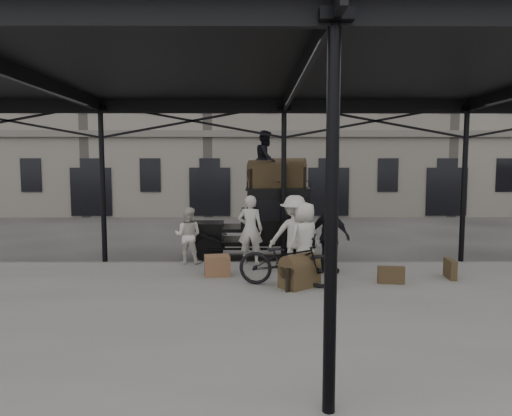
# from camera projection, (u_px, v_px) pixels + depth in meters

# --- Properties ---
(ground) EXTENTS (120.00, 120.00, 0.00)m
(ground) POSITION_uv_depth(u_px,v_px,m) (289.00, 286.00, 10.82)
(ground) COLOR #383533
(ground) RESTS_ON ground
(platform) EXTENTS (28.00, 8.00, 0.15)m
(platform) POSITION_uv_depth(u_px,v_px,m) (296.00, 309.00, 8.82)
(platform) COLOR slate
(platform) RESTS_ON ground
(canopy) EXTENTS (22.50, 9.00, 4.74)m
(canopy) POSITION_uv_depth(u_px,v_px,m) (297.00, 73.00, 8.67)
(canopy) COLOR black
(canopy) RESTS_ON ground
(building_frontage) EXTENTS (64.00, 8.00, 14.00)m
(building_frontage) POSITION_uv_depth(u_px,v_px,m) (267.00, 97.00, 28.07)
(building_frontage) COLOR slate
(building_frontage) RESTS_ON ground
(taxi) EXTENTS (3.65, 1.55, 2.18)m
(taxi) POSITION_uv_depth(u_px,v_px,m) (267.00, 220.00, 13.79)
(taxi) COLOR black
(taxi) RESTS_ON ground
(porter_left) EXTENTS (0.75, 0.55, 1.88)m
(porter_left) POSITION_uv_depth(u_px,v_px,m) (250.00, 229.00, 12.50)
(porter_left) COLOR beige
(porter_left) RESTS_ON platform
(porter_midleft) EXTENTS (0.82, 0.67, 1.55)m
(porter_midleft) POSITION_uv_depth(u_px,v_px,m) (188.00, 235.00, 12.51)
(porter_midleft) COLOR silver
(porter_midleft) RESTS_ON platform
(porter_centre) EXTENTS (1.05, 0.98, 1.81)m
(porter_centre) POSITION_uv_depth(u_px,v_px,m) (305.00, 239.00, 11.11)
(porter_centre) COLOR beige
(porter_centre) RESTS_ON platform
(porter_official) EXTENTS (1.12, 1.07, 1.86)m
(porter_official) POSITION_uv_depth(u_px,v_px,m) (330.00, 236.00, 11.35)
(porter_official) COLOR black
(porter_official) RESTS_ON platform
(porter_right) EXTENTS (1.27, 0.74, 1.96)m
(porter_right) POSITION_uv_depth(u_px,v_px,m) (295.00, 234.00, 11.36)
(porter_right) COLOR beige
(porter_right) RESTS_ON platform
(bicycle) EXTENTS (2.33, 1.24, 1.16)m
(bicycle) POSITION_uv_depth(u_px,v_px,m) (287.00, 260.00, 10.18)
(bicycle) COLOR black
(bicycle) RESTS_ON platform
(porter_roof) EXTENTS (0.84, 0.96, 1.69)m
(porter_roof) POSITION_uv_depth(u_px,v_px,m) (266.00, 159.00, 13.52)
(porter_roof) COLOR black
(porter_roof) RESTS_ON taxi
(steamer_trunk_roof_near) EXTENTS (1.06, 0.84, 0.68)m
(steamer_trunk_roof_near) POSITION_uv_depth(u_px,v_px,m) (264.00, 176.00, 13.41)
(steamer_trunk_roof_near) COLOR #483921
(steamer_trunk_roof_near) RESTS_ON taxi
(steamer_trunk_roof_far) EXTENTS (1.13, 0.87, 0.73)m
(steamer_trunk_roof_far) POSITION_uv_depth(u_px,v_px,m) (289.00, 175.00, 13.86)
(steamer_trunk_roof_far) COLOR #483921
(steamer_trunk_roof_far) RESTS_ON taxi
(steamer_trunk_platform) EXTENTS (0.98, 0.93, 0.62)m
(steamer_trunk_platform) POSITION_uv_depth(u_px,v_px,m) (299.00, 273.00, 10.12)
(steamer_trunk_platform) COLOR #483921
(steamer_trunk_platform) RESTS_ON platform
(wicker_hamper) EXTENTS (0.67, 0.55, 0.50)m
(wicker_hamper) POSITION_uv_depth(u_px,v_px,m) (217.00, 265.00, 11.16)
(wicker_hamper) COLOR brown
(wicker_hamper) RESTS_ON platform
(suitcase_upright) EXTENTS (0.21, 0.61, 0.45)m
(suitcase_upright) POSITION_uv_depth(u_px,v_px,m) (450.00, 269.00, 10.90)
(suitcase_upright) COLOR #483921
(suitcase_upright) RESTS_ON platform
(suitcase_flat) EXTENTS (0.62, 0.23, 0.40)m
(suitcase_flat) POSITION_uv_depth(u_px,v_px,m) (391.00, 275.00, 10.40)
(suitcase_flat) COLOR #483921
(suitcase_flat) RESTS_ON platform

